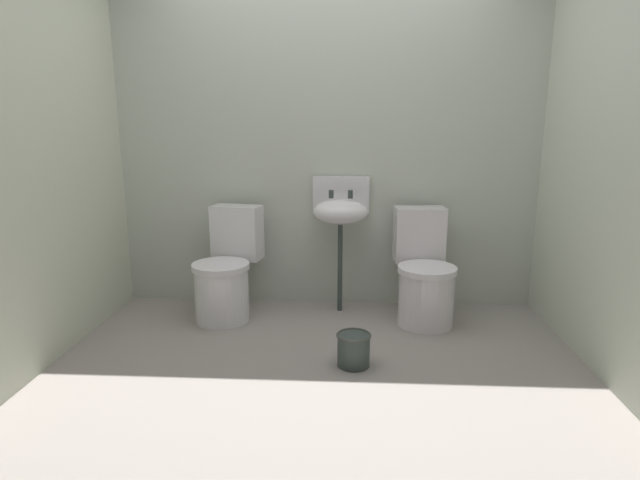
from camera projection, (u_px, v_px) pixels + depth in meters
The scene contains 8 objects.
ground_plane at pixel (317, 379), 2.93m from camera, with size 3.52×2.78×0.08m, color gray.
wall_back at pixel (327, 144), 3.85m from camera, with size 3.52×0.10×2.45m, color #B8BFAF.
wall_left at pixel (26, 151), 2.83m from camera, with size 0.10×2.58×2.45m, color beige.
wall_right at pixel (629, 153), 2.66m from camera, with size 0.10×2.58×2.45m, color beige.
toilet_left at pixel (227, 273), 3.70m from camera, with size 0.49×0.65×0.78m.
toilet_right at pixel (424, 277), 3.63m from camera, with size 0.43×0.62×0.78m.
sink at pixel (341, 211), 3.75m from camera, with size 0.42×0.35×0.99m.
bucket at pixel (354, 349), 2.98m from camera, with size 0.20×0.20×0.20m.
Camera 1 is at (0.17, -2.68, 1.38)m, focal length 29.03 mm.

